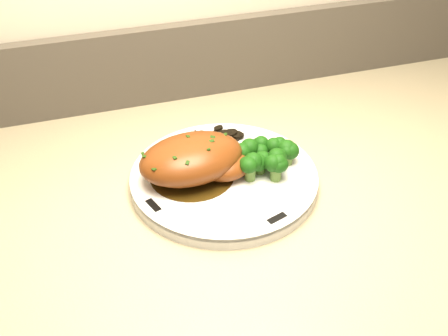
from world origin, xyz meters
name	(u,v)px	position (x,y,z in m)	size (l,w,h in m)	color
plate	(224,179)	(0.19, 1.75, 0.87)	(0.24, 0.24, 0.02)	silver
rim_accent_0	(180,137)	(0.16, 1.85, 0.88)	(0.02, 0.01, 0.00)	black
rim_accent_1	(153,205)	(0.09, 1.72, 0.88)	(0.02, 0.01, 0.00)	black
rim_accent_2	(277,218)	(0.22, 1.66, 0.88)	(0.02, 0.01, 0.00)	black
rim_accent_3	(286,147)	(0.29, 1.79, 0.88)	(0.02, 0.01, 0.00)	black
gravy_pool	(192,175)	(0.15, 1.76, 0.88)	(0.11, 0.11, 0.00)	#342309
chicken_breast	(196,159)	(0.16, 1.76, 0.91)	(0.14, 0.10, 0.05)	brown
mushroom_pile	(215,145)	(0.20, 1.81, 0.89)	(0.08, 0.06, 0.02)	black
broccoli_florets	(267,157)	(0.25, 1.75, 0.90)	(0.08, 0.07, 0.03)	olive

